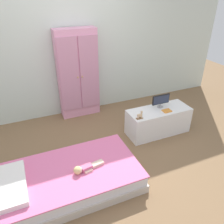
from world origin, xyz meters
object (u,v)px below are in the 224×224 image
object	(u,v)px
bed	(70,179)
rocking_horse_toy	(140,115)
doll	(83,169)
wardrobe	(78,74)
tv_monitor	(161,100)
tv_stand	(158,121)
book_orange	(167,111)

from	to	relation	value
bed	rocking_horse_toy	bearing A→B (deg)	21.16
doll	rocking_horse_toy	world-z (taller)	rocking_horse_toy
bed	doll	size ratio (longest dim) A/B	4.31
doll	rocking_horse_toy	xyz separation A→B (m)	(1.06, 0.54, 0.20)
wardrobe	tv_monitor	world-z (taller)	wardrobe
doll	tv_monitor	size ratio (longest dim) A/B	1.27
tv_stand	book_orange	distance (m)	0.26
bed	book_orange	size ratio (longest dim) A/B	12.52
rocking_horse_toy	wardrobe	bearing A→B (deg)	114.89
wardrobe	tv_monitor	distance (m)	1.53
tv_monitor	rocking_horse_toy	world-z (taller)	tv_monitor
tv_monitor	tv_stand	bearing A→B (deg)	-130.42
doll	tv_stand	size ratio (longest dim) A/B	0.38
wardrobe	book_orange	world-z (taller)	wardrobe
bed	tv_monitor	world-z (taller)	tv_monitor
tv_stand	rocking_horse_toy	distance (m)	0.52
wardrobe	tv_stand	distance (m)	1.62
rocking_horse_toy	book_orange	xyz separation A→B (m)	(0.50, 0.03, -0.05)
wardrobe	tv_stand	bearing A→B (deg)	-48.40
wardrobe	doll	bearing A→B (deg)	-104.85
bed	tv_stand	bearing A→B (deg)	19.86
tv_monitor	rocking_horse_toy	bearing A→B (deg)	-158.41
tv_monitor	rocking_horse_toy	xyz separation A→B (m)	(-0.48, -0.19, -0.07)
bed	doll	bearing A→B (deg)	-24.62
wardrobe	tv_stand	size ratio (longest dim) A/B	1.53
tv_stand	tv_monitor	bearing A→B (deg)	49.58
doll	tv_monitor	bearing A→B (deg)	25.43
doll	book_orange	xyz separation A→B (m)	(1.56, 0.57, 0.15)
rocking_horse_toy	book_orange	bearing A→B (deg)	3.34
rocking_horse_toy	tv_stand	bearing A→B (deg)	16.00
wardrobe	rocking_horse_toy	distance (m)	1.42
wardrobe	bed	bearing A→B (deg)	-110.14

